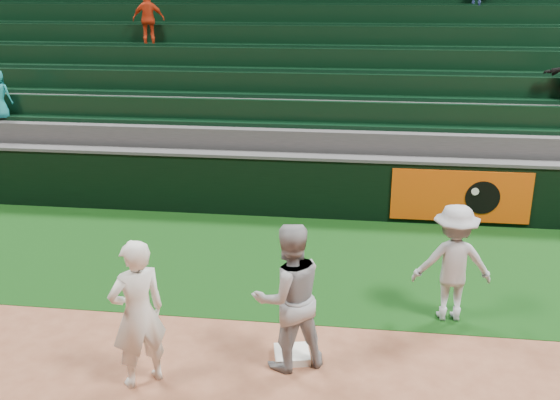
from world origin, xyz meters
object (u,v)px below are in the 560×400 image
object	(u,v)px
first_baseman	(138,314)
baserunner	(289,297)
base_coach	(453,263)
first_base	(292,355)

from	to	relation	value
first_baseman	baserunner	world-z (taller)	baserunner
baserunner	base_coach	distance (m)	2.50
first_base	first_baseman	distance (m)	1.99
first_base	base_coach	xyz separation A→B (m)	(2.04, 1.28, 0.78)
first_base	baserunner	world-z (taller)	baserunner
baserunner	base_coach	bearing A→B (deg)	-172.69
baserunner	first_baseman	bearing A→B (deg)	-7.77
first_baseman	base_coach	distance (m)	4.20
first_baseman	baserunner	distance (m)	1.73
first_base	baserunner	distance (m)	0.87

